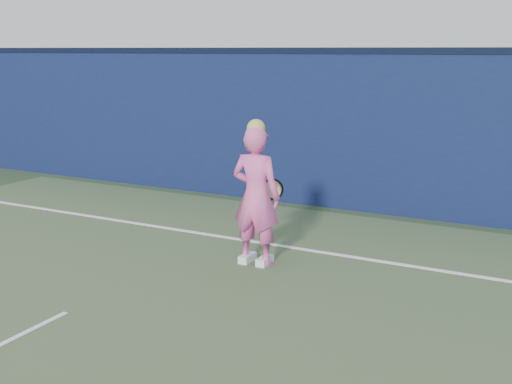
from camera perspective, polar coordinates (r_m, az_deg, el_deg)
The scene contains 4 objects.
backstop_wall at distance 10.93m, azimuth 3.56°, elevation 5.61°, with size 24.00×0.40×2.50m, color #0D1739.
wall_cap at distance 10.85m, azimuth 3.66°, elevation 12.44°, with size 24.00×0.42×0.10m, color black.
player at distance 7.70m, azimuth 0.00°, elevation -0.33°, with size 0.62×0.42×1.78m.
racket at distance 8.09m, azimuth 1.32°, elevation 0.22°, with size 0.53×0.12×0.28m.
Camera 1 is at (4.46, -3.39, 2.58)m, focal length 45.00 mm.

